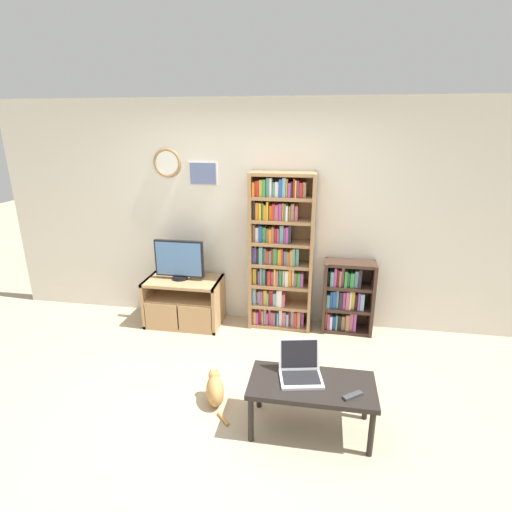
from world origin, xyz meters
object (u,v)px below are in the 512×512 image
(remote_near_laptop, at_px, (353,396))
(tv_stand, at_px, (184,301))
(bookshelf_short, at_px, (346,297))
(television, at_px, (179,260))
(coffee_table, at_px, (312,389))
(cat, at_px, (215,389))
(laptop, at_px, (300,368))
(bookshelf_tall, at_px, (279,254))

(remote_near_laptop, bearing_deg, tv_stand, -168.56)
(bookshelf_short, bearing_deg, tv_stand, -175.31)
(television, relative_size, bookshelf_short, 0.68)
(coffee_table, bearing_deg, television, 135.85)
(cat, bearing_deg, coffee_table, -32.26)
(tv_stand, distance_m, coffee_table, 2.21)
(tv_stand, relative_size, television, 1.53)
(tv_stand, relative_size, bookshelf_short, 1.04)
(tv_stand, relative_size, cat, 2.05)
(bookshelf_short, distance_m, coffee_table, 1.73)
(laptop, xyz_separation_m, remote_near_laptop, (0.40, -0.19, -0.06))
(television, bearing_deg, cat, -60.38)
(laptop, bearing_deg, tv_stand, 123.61)
(tv_stand, bearing_deg, laptop, -44.73)
(coffee_table, xyz_separation_m, remote_near_laptop, (0.30, -0.11, 0.06))
(television, distance_m, laptop, 2.14)
(laptop, distance_m, cat, 0.82)
(tv_stand, height_order, cat, tv_stand)
(laptop, relative_size, cat, 0.88)
(television, height_order, laptop, television)
(bookshelf_tall, height_order, remote_near_laptop, bookshelf_tall)
(remote_near_laptop, bearing_deg, bookshelf_short, 141.96)
(tv_stand, distance_m, laptop, 2.09)
(remote_near_laptop, bearing_deg, laptop, -153.24)
(laptop, distance_m, remote_near_laptop, 0.44)
(bookshelf_tall, height_order, laptop, bookshelf_tall)
(remote_near_laptop, xyz_separation_m, cat, (-1.12, 0.30, -0.31))
(tv_stand, distance_m, television, 0.52)
(coffee_table, xyz_separation_m, laptop, (-0.10, 0.08, 0.12))
(tv_stand, relative_size, laptop, 2.34)
(tv_stand, xyz_separation_m, cat, (0.75, -1.36, -0.16))
(television, height_order, bookshelf_short, television)
(coffee_table, bearing_deg, remote_near_laptop, -20.84)
(tv_stand, relative_size, coffee_table, 0.92)
(bookshelf_tall, xyz_separation_m, coffee_table, (0.46, -1.70, -0.52))
(coffee_table, relative_size, laptop, 2.55)
(tv_stand, bearing_deg, remote_near_laptop, -41.52)
(laptop, height_order, cat, laptop)
(cat, bearing_deg, tv_stand, 99.19)
(bookshelf_tall, xyz_separation_m, laptop, (0.36, -1.62, -0.40))
(bookshelf_short, height_order, laptop, bookshelf_short)
(remote_near_laptop, height_order, cat, remote_near_laptop)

